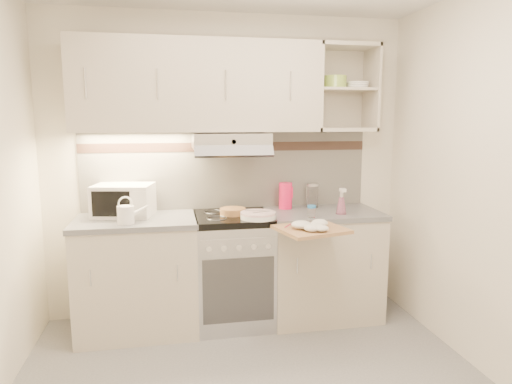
# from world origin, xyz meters

# --- Properties ---
(room_shell) EXTENTS (3.04, 2.84, 2.52)m
(room_shell) POSITION_xyz_m (0.00, 0.37, 1.63)
(room_shell) COLOR white
(room_shell) RESTS_ON ground
(base_cabinet_left) EXTENTS (0.90, 0.60, 0.86)m
(base_cabinet_left) POSITION_xyz_m (-0.75, 1.10, 0.43)
(base_cabinet_left) COLOR beige
(base_cabinet_left) RESTS_ON ground
(worktop_left) EXTENTS (0.92, 0.62, 0.04)m
(worktop_left) POSITION_xyz_m (-0.75, 1.10, 0.88)
(worktop_left) COLOR slate
(worktop_left) RESTS_ON base_cabinet_left
(base_cabinet_right) EXTENTS (0.90, 0.60, 0.86)m
(base_cabinet_right) POSITION_xyz_m (0.75, 1.10, 0.43)
(base_cabinet_right) COLOR beige
(base_cabinet_right) RESTS_ON ground
(worktop_right) EXTENTS (0.92, 0.62, 0.04)m
(worktop_right) POSITION_xyz_m (0.75, 1.10, 0.88)
(worktop_right) COLOR slate
(worktop_right) RESTS_ON base_cabinet_right
(electric_range) EXTENTS (0.60, 0.60, 0.90)m
(electric_range) POSITION_xyz_m (0.00, 1.10, 0.45)
(electric_range) COLOR #B7B7BC
(electric_range) RESTS_ON ground
(microwave) EXTENTS (0.49, 0.40, 0.25)m
(microwave) POSITION_xyz_m (-0.84, 1.22, 1.02)
(microwave) COLOR white
(microwave) RESTS_ON worktop_left
(watering_can) EXTENTS (0.23, 0.13, 0.20)m
(watering_can) POSITION_xyz_m (-0.80, 0.93, 0.97)
(watering_can) COLOR white
(watering_can) RESTS_ON worktop_left
(plate_stack) EXTENTS (0.27, 0.27, 0.06)m
(plate_stack) POSITION_xyz_m (0.17, 0.92, 0.93)
(plate_stack) COLOR white
(plate_stack) RESTS_ON electric_range
(bread_loaf) EXTENTS (0.21, 0.21, 0.05)m
(bread_loaf) POSITION_xyz_m (-0.00, 1.10, 0.93)
(bread_loaf) COLOR olive
(bread_loaf) RESTS_ON electric_range
(pink_pitcher) EXTENTS (0.12, 0.11, 0.22)m
(pink_pitcher) POSITION_xyz_m (0.47, 1.26, 1.01)
(pink_pitcher) COLOR #FF1652
(pink_pitcher) RESTS_ON worktop_right
(glass_jar) EXTENTS (0.11, 0.11, 0.21)m
(glass_jar) POSITION_xyz_m (0.71, 1.28, 1.00)
(glass_jar) COLOR silver
(glass_jar) RESTS_ON worktop_right
(spice_jar) EXTENTS (0.07, 0.07, 0.10)m
(spice_jar) POSITION_xyz_m (0.58, 0.88, 0.95)
(spice_jar) COLOR silver
(spice_jar) RESTS_ON worktop_right
(spray_bottle) EXTENTS (0.08, 0.08, 0.22)m
(spray_bottle) POSITION_xyz_m (0.85, 0.96, 0.99)
(spray_bottle) COLOR pink
(spray_bottle) RESTS_ON worktop_right
(cutting_board) EXTENTS (0.54, 0.50, 0.02)m
(cutting_board) POSITION_xyz_m (0.50, 0.62, 0.87)
(cutting_board) COLOR tan
(cutting_board) RESTS_ON base_cabinet_right
(dish_towel) EXTENTS (0.37, 0.35, 0.08)m
(dish_towel) POSITION_xyz_m (0.51, 0.58, 0.92)
(dish_towel) COLOR silver
(dish_towel) RESTS_ON cutting_board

